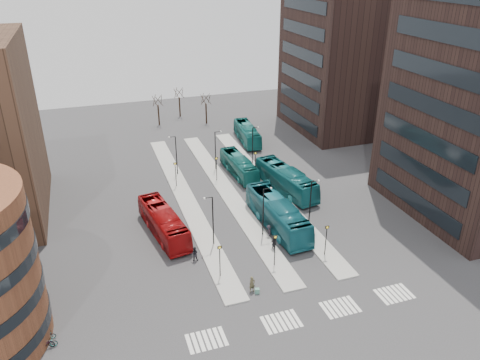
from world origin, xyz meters
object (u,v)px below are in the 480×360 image
object	(u,v)px
teal_bus_a	(277,214)
bicycle_near	(46,344)
bicycle_far	(46,336)
teal_bus_d	(247,133)
red_bus	(163,222)
commuter_c	(269,231)
teal_bus_b	(239,166)
suitcase	(257,291)
bicycle_mid	(46,343)
commuter_b	(274,244)
teal_bus_c	(286,180)
commuter_a	(194,254)
traveller	(252,284)

from	to	relation	value
teal_bus_a	bicycle_near	distance (m)	28.61
bicycle_far	teal_bus_d	bearing A→B (deg)	-34.02
red_bus	commuter_c	bearing A→B (deg)	-30.62
teal_bus_b	teal_bus_d	xyz separation A→B (m)	(5.82, 12.75, 0.06)
bicycle_near	suitcase	bearing A→B (deg)	-91.70
bicycle_mid	commuter_b	bearing A→B (deg)	-60.83
teal_bus_a	bicycle_far	size ratio (longest dim) A/B	8.53
teal_bus_c	bicycle_mid	size ratio (longest dim) A/B	8.30
teal_bus_a	teal_bus_b	size ratio (longest dim) A/B	1.24
red_bus	teal_bus_d	distance (m)	32.44
teal_bus_b	teal_bus_c	bearing A→B (deg)	-61.12
commuter_a	teal_bus_d	bearing A→B (deg)	-104.03
traveller	commuter_c	xyz separation A→B (m)	(5.25, 8.70, -0.08)
teal_bus_c	commuter_a	xyz separation A→B (m)	(-16.09, -12.23, -0.88)
teal_bus_b	teal_bus_d	distance (m)	14.02
bicycle_far	suitcase	bearing A→B (deg)	-85.05
red_bus	commuter_a	world-z (taller)	red_bus
teal_bus_b	commuter_c	world-z (taller)	teal_bus_b
suitcase	bicycle_far	world-z (taller)	bicycle_far
commuter_b	bicycle_far	bearing A→B (deg)	88.18
teal_bus_a	teal_bus_d	bearing A→B (deg)	74.70
suitcase	traveller	size ratio (longest dim) A/B	0.32
red_bus	teal_bus_b	distance (m)	19.01
red_bus	teal_bus_a	bearing A→B (deg)	-20.97
bicycle_mid	teal_bus_c	bearing A→B (deg)	-44.37
teal_bus_b	red_bus	bearing A→B (deg)	-139.39
teal_bus_a	suitcase	bearing A→B (deg)	-124.50
teal_bus_d	suitcase	bearing A→B (deg)	-102.72
teal_bus_a	teal_bus_d	world-z (taller)	teal_bus_a
bicycle_near	commuter_a	bearing A→B (deg)	-65.32
traveller	bicycle_far	xyz separation A→B (m)	(-18.94, -0.35, -0.46)
teal_bus_a	commuter_b	world-z (taller)	teal_bus_a
teal_bus_b	traveller	xyz separation A→B (m)	(-7.49, -26.35, -0.60)
traveller	commuter_c	bearing A→B (deg)	52.26
teal_bus_c	teal_bus_b	bearing A→B (deg)	112.44
suitcase	bicycle_near	bearing A→B (deg)	-163.61
teal_bus_b	bicycle_far	world-z (taller)	teal_bus_b
suitcase	teal_bus_a	size ratio (longest dim) A/B	0.04
commuter_c	bicycle_near	distance (m)	26.24
suitcase	commuter_a	world-z (taller)	commuter_a
commuter_a	bicycle_mid	bearing A→B (deg)	43.46
red_bus	bicycle_mid	distance (m)	19.36
red_bus	traveller	world-z (taller)	red_bus
suitcase	commuter_a	distance (m)	8.61
bicycle_far	bicycle_near	bearing A→B (deg)	-174.76
suitcase	commuter_c	distance (m)	10.38
teal_bus_a	commuter_a	distance (m)	11.75
suitcase	commuter_b	xyz separation A→B (m)	(4.35, 6.35, 0.53)
commuter_a	bicycle_near	world-z (taller)	commuter_a
teal_bus_a	bicycle_near	world-z (taller)	teal_bus_a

